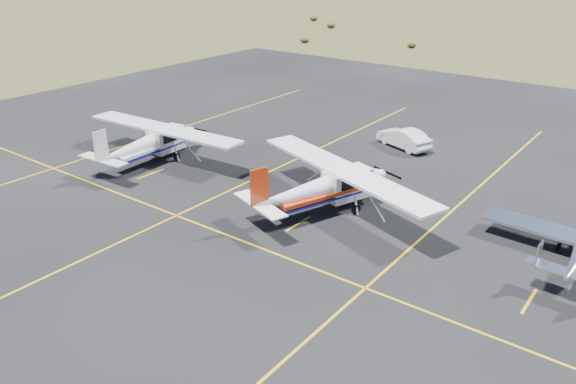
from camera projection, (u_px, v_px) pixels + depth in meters
ground at (469, 245)px, 25.74m from camera, size 1600.00×1600.00×0.00m
apron at (339, 206)px, 29.59m from camera, size 72.00×72.00×0.02m
aircraft_cessna at (325, 186)px, 28.45m from camera, size 8.71×12.34×3.17m
aircraft_plain at (150, 142)px, 35.06m from camera, size 7.17×11.95×3.02m
sedan at (404, 138)px, 37.94m from camera, size 2.75×4.29×1.34m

